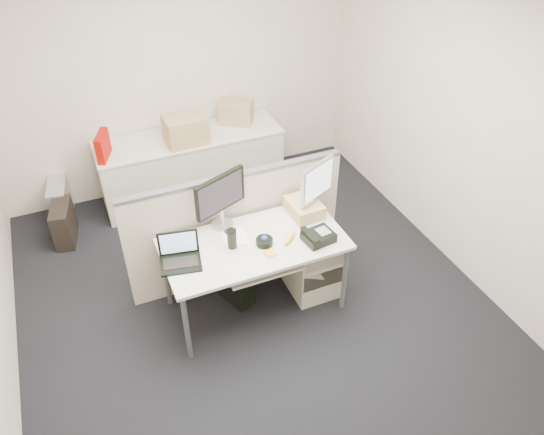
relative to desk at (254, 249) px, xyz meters
name	(u,v)px	position (x,y,z in m)	size (l,w,h in m)	color
floor	(256,305)	(0.00, 0.00, -0.67)	(4.00, 4.50, 0.01)	black
wall_back	(174,72)	(0.00, 2.25, 0.69)	(4.00, 0.02, 2.70)	beige
wall_right	(467,129)	(2.00, 0.00, 0.69)	(0.02, 4.50, 2.70)	beige
desk	(254,249)	(0.00, 0.00, 0.00)	(1.50, 0.75, 0.73)	silver
keyboard_tray	(263,266)	(0.00, -0.18, -0.04)	(0.62, 0.32, 0.02)	silver
drawer_pedestal	(309,258)	(0.55, 0.05, -0.34)	(0.40, 0.55, 0.65)	#B1AB95
cubicle_partition	(236,229)	(0.00, 0.45, -0.11)	(2.00, 0.06, 1.10)	beige
back_counter	(192,166)	(0.00, 1.93, -0.30)	(2.00, 0.60, 0.72)	#B1AB95
monitor_main	(221,202)	(-0.16, 0.32, 0.31)	(0.50, 0.19, 0.50)	black
monitor_small	(316,189)	(0.65, 0.18, 0.31)	(0.40, 0.20, 0.49)	#B7B7BC
laptop	(179,253)	(-0.62, -0.02, 0.18)	(0.32, 0.24, 0.24)	black
trackball	(264,242)	(0.07, -0.05, 0.09)	(0.14, 0.14, 0.05)	black
desk_phone	(319,237)	(0.50, -0.18, 0.10)	(0.24, 0.20, 0.08)	black
paper_stack	(235,237)	(-0.12, 0.12, 0.07)	(0.19, 0.25, 0.01)	white
sticky_pad	(270,253)	(0.07, -0.18, 0.07)	(0.08, 0.08, 0.01)	gold
travel_mug	(232,239)	(-0.18, 0.02, 0.15)	(0.08, 0.08, 0.16)	black
banana	(289,238)	(0.28, -0.08, 0.09)	(0.19, 0.05, 0.04)	#FFE148
cellphone	(229,232)	(-0.15, 0.20, 0.07)	(0.06, 0.12, 0.02)	black
manila_folders	(304,208)	(0.55, 0.20, 0.13)	(0.26, 0.33, 0.12)	tan
keyboard	(266,260)	(0.05, -0.14, -0.02)	(0.40, 0.14, 0.02)	black
pc_tower_desk	(231,278)	(-0.15, 0.20, -0.46)	(0.18, 0.44, 0.41)	black
pc_tower_spare_dark	(64,223)	(-1.45, 1.63, -0.46)	(0.18, 0.44, 0.41)	black
pc_tower_spare_silver	(60,201)	(-1.44, 2.03, -0.45)	(0.18, 0.46, 0.43)	#B7B7BC
cardboard_box_left	(186,130)	(-0.05, 1.81, 0.22)	(0.43, 0.32, 0.32)	tan
cardboard_box_right	(236,113)	(0.60, 2.05, 0.18)	(0.36, 0.28, 0.26)	tan
red_binder	(103,147)	(-0.90, 1.83, 0.20)	(0.07, 0.31, 0.29)	#9F0901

